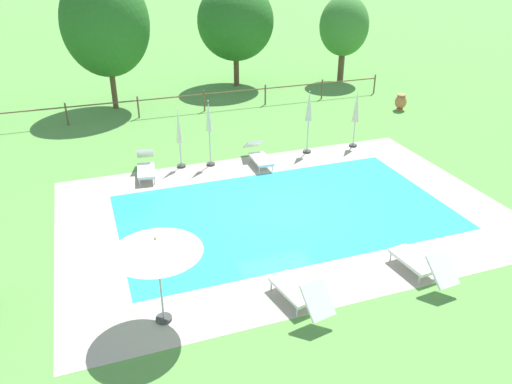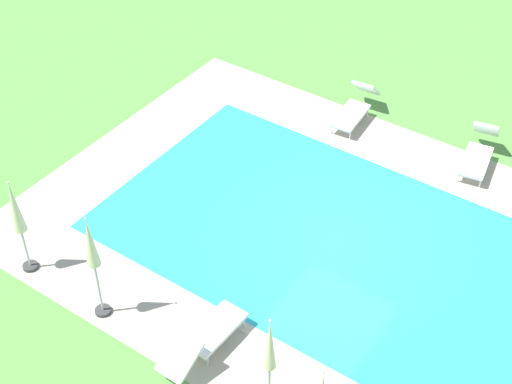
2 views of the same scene
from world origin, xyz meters
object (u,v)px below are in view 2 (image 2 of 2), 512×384
(sun_lounger_north_end, at_px, (479,152))
(patio_umbrella_closed_row_west, at_px, (16,213))
(patio_umbrella_closed_row_mid_west, at_px, (91,250))
(sun_lounger_north_far, at_px, (205,337))
(sun_lounger_north_mid, at_px, (355,108))
(patio_umbrella_closed_row_centre, at_px, (270,356))

(sun_lounger_north_end, height_order, patio_umbrella_closed_row_west, patio_umbrella_closed_row_west)
(sun_lounger_north_end, distance_m, patio_umbrella_closed_row_mid_west, 9.65)
(sun_lounger_north_far, xyz_separation_m, patio_umbrella_closed_row_west, (4.31, 0.40, 1.17))
(patio_umbrella_closed_row_mid_west, bearing_deg, patio_umbrella_closed_row_west, -0.78)
(sun_lounger_north_end, relative_size, patio_umbrella_closed_row_mid_west, 0.79)
(sun_lounger_north_end, bearing_deg, sun_lounger_north_far, 76.51)
(patio_umbrella_closed_row_west, distance_m, patio_umbrella_closed_row_mid_west, 2.09)
(sun_lounger_north_mid, height_order, sun_lounger_north_far, sun_lounger_north_mid)
(sun_lounger_north_end, distance_m, patio_umbrella_closed_row_west, 10.68)
(sun_lounger_north_mid, distance_m, patio_umbrella_closed_row_mid_west, 8.69)
(sun_lounger_north_far, distance_m, patio_umbrella_closed_row_centre, 2.22)
(sun_lounger_north_mid, distance_m, sun_lounger_north_far, 8.24)
(sun_lounger_north_far, distance_m, patio_umbrella_closed_row_west, 4.48)
(sun_lounger_north_far, relative_size, patio_umbrella_closed_row_west, 0.88)
(patio_umbrella_closed_row_mid_west, bearing_deg, sun_lounger_north_far, -169.14)
(sun_lounger_north_far, xyz_separation_m, sun_lounger_north_end, (-1.96, -8.17, 0.03))
(patio_umbrella_closed_row_west, bearing_deg, sun_lounger_north_far, -174.72)
(patio_umbrella_closed_row_mid_west, height_order, patio_umbrella_closed_row_centre, patio_umbrella_closed_row_centre)
(patio_umbrella_closed_row_mid_west, xyz_separation_m, patio_umbrella_closed_row_centre, (-3.98, 0.07, -0.09))
(sun_lounger_north_far, bearing_deg, sun_lounger_north_end, -103.49)
(patio_umbrella_closed_row_mid_west, distance_m, patio_umbrella_closed_row_centre, 3.98)
(sun_lounger_north_far, xyz_separation_m, patio_umbrella_closed_row_centre, (-1.76, 0.50, 1.27))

